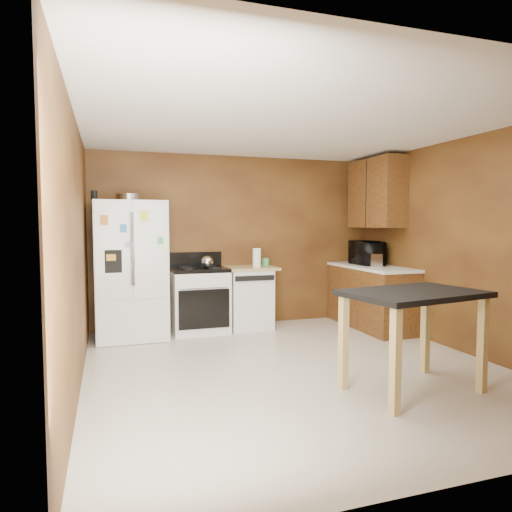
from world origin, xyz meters
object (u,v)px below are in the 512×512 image
refrigerator (131,270)px  green_canister (266,262)px  paper_towel (257,258)px  dishwasher (248,297)px  island (413,307)px  gas_range (199,299)px  toaster (375,260)px  kettle (207,262)px  roasting_pan (130,198)px  microwave (367,254)px  pen_cup (94,195)px

refrigerator → green_canister: bearing=4.2°
paper_towel → dishwasher: bearing=117.2°
island → paper_towel: bearing=102.2°
refrigerator → gas_range: size_ratio=1.64×
toaster → refrigerator: size_ratio=0.14×
toaster → gas_range: size_ratio=0.23×
kettle → dishwasher: bearing=12.3°
gas_range → island: size_ratio=0.84×
dishwasher → gas_range: bearing=-178.1°
kettle → gas_range: size_ratio=0.15×
toaster → island: bearing=-95.8°
roasting_pan → microwave: size_ratio=0.63×
pen_cup → kettle: size_ratio=0.70×
gas_range → refrigerator: bearing=-176.2°
kettle → microwave: bearing=-4.5°
paper_towel → island: size_ratio=0.21×
pen_cup → gas_range: size_ratio=0.11×
pen_cup → gas_range: (1.34, 0.12, -1.40)m
roasting_pan → paper_towel: roasting_pan is taller
toaster → dishwasher: size_ratio=0.29×
island → toaster: bearing=65.3°
kettle → microwave: (2.38, -0.19, 0.07)m
paper_towel → dishwasher: 0.60m
toaster → microwave: size_ratio=0.45×
toaster → island: 2.44m
dishwasher → kettle: bearing=-167.7°
green_canister → pen_cup: bearing=-175.2°
pen_cup → dishwasher: size_ratio=0.13×
refrigerator → microwave: bearing=-4.0°
refrigerator → dishwasher: bearing=3.0°
green_canister → refrigerator: (-1.92, -0.14, -0.05)m
dishwasher → island: (0.66, -2.85, 0.31)m
pen_cup → refrigerator: bearing=7.5°
roasting_pan → refrigerator: (-0.01, -0.03, -0.94)m
gas_range → kettle: bearing=-51.4°
toaster → gas_range: bearing=-175.5°
toaster → microwave: bearing=96.5°
roasting_pan → pen_cup: size_ratio=3.04×
green_canister → refrigerator: 1.92m
microwave → toaster: bearing=169.5°
roasting_pan → green_canister: size_ratio=3.17×
kettle → pen_cup: bearing=-179.8°
green_canister → toaster: (1.39, -0.70, 0.05)m
kettle → microwave: size_ratio=0.30×
dishwasher → pen_cup: bearing=-176.1°
toaster → gas_range: gas_range is taller
kettle → gas_range: (-0.09, 0.11, -0.52)m
paper_towel → green_canister: size_ratio=2.38×
paper_towel → gas_range: bearing=170.9°
gas_range → pen_cup: bearing=-175.0°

